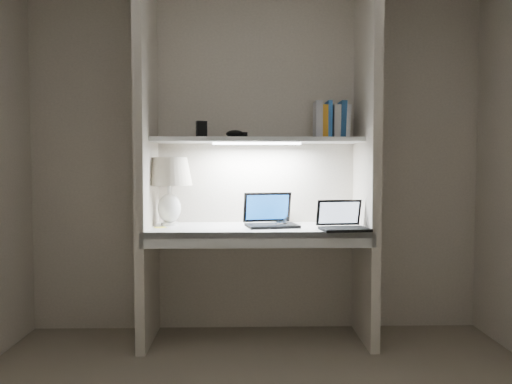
{
  "coord_description": "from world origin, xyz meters",
  "views": [
    {
      "loc": [
        -0.09,
        -2.08,
        1.18
      ],
      "look_at": [
        -0.01,
        1.05,
        1.01
      ],
      "focal_mm": 35.0,
      "sensor_mm": 36.0,
      "label": 1
    }
  ],
  "objects_px": {
    "book_row": "(331,121)",
    "laptop_main": "(270,219)",
    "table_lamp": "(169,180)",
    "laptop_netbook": "(342,223)",
    "speaker": "(281,213)"
  },
  "relations": [
    {
      "from": "laptop_netbook",
      "to": "speaker",
      "type": "relative_size",
      "value": 2.21
    },
    {
      "from": "laptop_netbook",
      "to": "table_lamp",
      "type": "bearing_deg",
      "value": 160.06
    },
    {
      "from": "table_lamp",
      "to": "laptop_netbook",
      "type": "relative_size",
      "value": 1.45
    },
    {
      "from": "laptop_netbook",
      "to": "book_row",
      "type": "height_order",
      "value": "book_row"
    },
    {
      "from": "table_lamp",
      "to": "laptop_main",
      "type": "bearing_deg",
      "value": -5.78
    },
    {
      "from": "book_row",
      "to": "laptop_main",
      "type": "bearing_deg",
      "value": -168.07
    },
    {
      "from": "table_lamp",
      "to": "laptop_netbook",
      "type": "xyz_separation_m",
      "value": [
        1.14,
        -0.27,
        -0.27
      ]
    },
    {
      "from": "laptop_main",
      "to": "book_row",
      "type": "height_order",
      "value": "book_row"
    },
    {
      "from": "table_lamp",
      "to": "speaker",
      "type": "height_order",
      "value": "table_lamp"
    },
    {
      "from": "table_lamp",
      "to": "speaker",
      "type": "bearing_deg",
      "value": 7.68
    },
    {
      "from": "laptop_main",
      "to": "laptop_netbook",
      "type": "distance_m",
      "value": 0.49
    },
    {
      "from": "book_row",
      "to": "speaker",
      "type": "bearing_deg",
      "value": 166.16
    },
    {
      "from": "speaker",
      "to": "table_lamp",
      "type": "bearing_deg",
      "value": -152.57
    },
    {
      "from": "speaker",
      "to": "book_row",
      "type": "bearing_deg",
      "value": 5.91
    },
    {
      "from": "laptop_main",
      "to": "book_row",
      "type": "relative_size",
      "value": 1.5
    }
  ]
}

